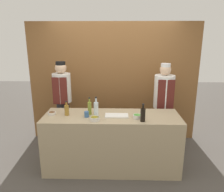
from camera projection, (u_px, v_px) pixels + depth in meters
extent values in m
plane|color=#4C4742|center=(112.00, 167.00, 3.68)|extent=(14.00, 14.00, 0.00)
cube|color=brown|center=(113.00, 82.00, 4.52)|extent=(3.41, 0.18, 2.40)
cube|color=tan|center=(112.00, 142.00, 3.56)|extent=(2.15, 0.70, 0.92)
cylinder|color=silver|center=(52.00, 113.00, 3.47)|extent=(0.12, 0.12, 0.04)
cylinder|color=brown|center=(52.00, 112.00, 3.47)|extent=(0.10, 0.10, 0.01)
cylinder|color=silver|center=(95.00, 119.00, 3.23)|extent=(0.15, 0.15, 0.05)
cylinder|color=yellow|center=(95.00, 117.00, 3.22)|extent=(0.12, 0.12, 0.02)
cylinder|color=silver|center=(137.00, 116.00, 3.32)|extent=(0.13, 0.13, 0.05)
cylinder|color=green|center=(137.00, 115.00, 3.32)|extent=(0.11, 0.11, 0.02)
cube|color=white|center=(117.00, 116.00, 3.40)|extent=(0.36, 0.19, 0.02)
cylinder|color=black|center=(143.00, 115.00, 3.18)|extent=(0.07, 0.07, 0.19)
cylinder|color=black|center=(143.00, 107.00, 3.15)|extent=(0.03, 0.03, 0.06)
cylinder|color=black|center=(143.00, 104.00, 3.14)|extent=(0.03, 0.03, 0.02)
cylinder|color=olive|center=(90.00, 108.00, 3.46)|extent=(0.06, 0.06, 0.20)
cylinder|color=olive|center=(89.00, 100.00, 3.42)|extent=(0.02, 0.02, 0.06)
cylinder|color=black|center=(89.00, 98.00, 3.41)|extent=(0.03, 0.03, 0.02)
cylinder|color=silver|center=(96.00, 110.00, 3.37)|extent=(0.07, 0.07, 0.23)
cylinder|color=silver|center=(96.00, 100.00, 3.33)|extent=(0.03, 0.03, 0.07)
cylinder|color=black|center=(96.00, 98.00, 3.31)|extent=(0.03, 0.03, 0.02)
cylinder|color=olive|center=(67.00, 110.00, 3.43)|extent=(0.07, 0.07, 0.16)
cylinder|color=olive|center=(66.00, 104.00, 3.40)|extent=(0.03, 0.03, 0.05)
cylinder|color=black|center=(66.00, 102.00, 3.39)|extent=(0.03, 0.03, 0.01)
cylinder|color=#386093|center=(87.00, 114.00, 3.36)|extent=(0.07, 0.07, 0.09)
cylinder|color=#28282D|center=(64.00, 125.00, 4.22)|extent=(0.24, 0.24, 0.94)
cylinder|color=silver|center=(62.00, 88.00, 4.02)|extent=(0.33, 0.33, 0.53)
cube|color=#561E19|center=(60.00, 91.00, 3.87)|extent=(0.26, 0.02, 0.49)
sphere|color=beige|center=(61.00, 68.00, 3.92)|extent=(0.20, 0.20, 0.20)
cylinder|color=black|center=(60.00, 64.00, 3.90)|extent=(0.17, 0.17, 0.07)
cylinder|color=#28282D|center=(162.00, 128.00, 4.18)|extent=(0.26, 0.26, 0.84)
cylinder|color=white|center=(164.00, 92.00, 3.99)|extent=(0.36, 0.36, 0.60)
cube|color=#561E19|center=(166.00, 95.00, 3.83)|extent=(0.29, 0.02, 0.56)
sphere|color=beige|center=(165.00, 70.00, 3.88)|extent=(0.20, 0.20, 0.20)
cylinder|color=white|center=(166.00, 65.00, 3.86)|extent=(0.17, 0.17, 0.07)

